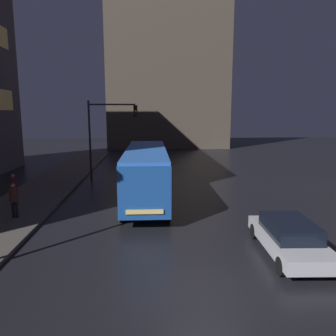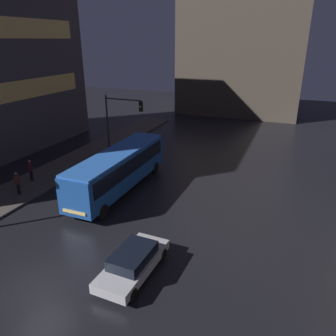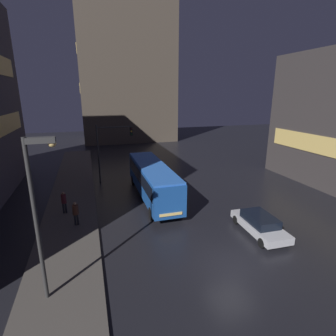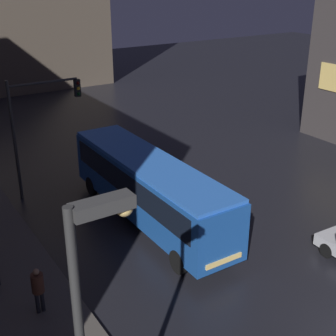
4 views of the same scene
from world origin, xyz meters
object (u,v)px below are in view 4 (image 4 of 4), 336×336
object	(u,v)px
traffic_light_main	(38,117)
pedestrian_near	(38,286)
street_lamp_sidewalk	(92,326)
bus_near	(149,184)

from	to	relation	value
traffic_light_main	pedestrian_near	bearing A→B (deg)	-110.23
pedestrian_near	street_lamp_sidewalk	bearing A→B (deg)	57.11
bus_near	pedestrian_near	distance (m)	7.54
traffic_light_main	street_lamp_sidewalk	distance (m)	16.98
traffic_light_main	street_lamp_sidewalk	bearing A→B (deg)	-104.89
pedestrian_near	bus_near	bearing A→B (deg)	-176.57
pedestrian_near	street_lamp_sidewalk	world-z (taller)	street_lamp_sidewalk
bus_near	traffic_light_main	size ratio (longest dim) A/B	1.80
street_lamp_sidewalk	traffic_light_main	bearing A→B (deg)	75.11
bus_near	traffic_light_main	distance (m)	6.94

